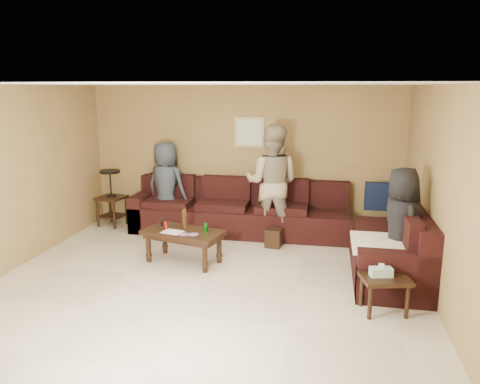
{
  "coord_description": "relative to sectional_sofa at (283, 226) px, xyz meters",
  "views": [
    {
      "loc": [
        1.47,
        -5.56,
        2.47
      ],
      "look_at": [
        0.25,
        0.85,
        1.0
      ],
      "focal_mm": 35.0,
      "sensor_mm": 36.0,
      "label": 1
    }
  ],
  "objects": [
    {
      "name": "person_middle",
      "position": [
        -0.23,
        0.36,
        0.62
      ],
      "size": [
        0.98,
        0.8,
        1.88
      ],
      "primitive_type": "imported",
      "rotation": [
        0.0,
        0.0,
        3.05
      ],
      "color": "tan",
      "rests_on": "ground"
    },
    {
      "name": "person_right",
      "position": [
        1.59,
        -1.14,
        0.43
      ],
      "size": [
        0.69,
        0.85,
        1.51
      ],
      "primitive_type": "imported",
      "rotation": [
        0.0,
        0.0,
        1.91
      ],
      "color": "black",
      "rests_on": "ground"
    },
    {
      "name": "sectional_sofa",
      "position": [
        0.0,
        0.0,
        0.0
      ],
      "size": [
        4.65,
        2.9,
        0.97
      ],
      "color": "black",
      "rests_on": "ground"
    },
    {
      "name": "end_table_left",
      "position": [
        -3.16,
        0.54,
        0.21
      ],
      "size": [
        0.53,
        0.53,
        1.02
      ],
      "rotation": [
        0.0,
        0.0,
        -0.2
      ],
      "color": "black",
      "rests_on": "ground"
    },
    {
      "name": "room",
      "position": [
        -0.81,
        -1.52,
        1.34
      ],
      "size": [
        5.6,
        5.5,
        2.5
      ],
      "color": "beige",
      "rests_on": "ground"
    },
    {
      "name": "side_table_right",
      "position": [
        1.32,
        -2.03,
        0.05
      ],
      "size": [
        0.59,
        0.53,
        0.57
      ],
      "rotation": [
        0.0,
        0.0,
        0.23
      ],
      "color": "black",
      "rests_on": "ground"
    },
    {
      "name": "wall_art",
      "position": [
        -0.71,
        0.96,
        1.37
      ],
      "size": [
        0.52,
        0.04,
        0.52
      ],
      "color": "tan",
      "rests_on": "ground"
    },
    {
      "name": "coffee_table",
      "position": [
        -1.33,
        -0.98,
        0.08
      ],
      "size": [
        1.24,
        0.83,
        0.75
      ],
      "rotation": [
        0.0,
        0.0,
        -0.25
      ],
      "color": "black",
      "rests_on": "ground"
    },
    {
      "name": "person_left",
      "position": [
        -2.1,
        0.51,
        0.45
      ],
      "size": [
        0.86,
        0.68,
        1.56
      ],
      "primitive_type": "imported",
      "rotation": [
        0.0,
        0.0,
        2.88
      ],
      "color": "#303743",
      "rests_on": "ground"
    },
    {
      "name": "waste_bin",
      "position": [
        -0.13,
        -0.07,
        -0.18
      ],
      "size": [
        0.28,
        0.28,
        0.29
      ],
      "primitive_type": "cube",
      "rotation": [
        0.0,
        0.0,
        -0.15
      ],
      "color": "black",
      "rests_on": "ground"
    }
  ]
}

